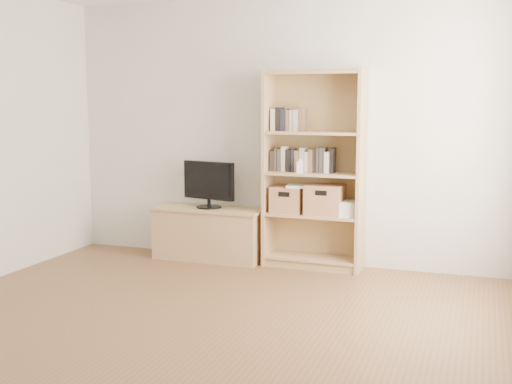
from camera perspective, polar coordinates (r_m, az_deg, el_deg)
The scene contains 12 objects.
floor at distance 4.32m, azimuth -7.74°, elevation -13.60°, with size 4.50×5.00×0.01m, color brown.
back_wall at distance 6.35m, azimuth 2.47°, elevation 5.42°, with size 4.50×0.02×2.60m, color silver.
tv_stand at distance 6.54m, azimuth -4.17°, elevation -3.79°, with size 1.10×0.41×0.50m, color tan.
bookshelf at distance 6.12m, azimuth 5.14°, elevation 1.95°, with size 0.94×0.34×1.89m, color tan.
television at distance 6.45m, azimuth -4.21°, elevation 0.62°, with size 0.59×0.05×0.46m, color black.
books_row_mid at distance 6.13m, azimuth 5.20°, elevation 2.73°, with size 0.77×0.15×0.21m, color #302620.
books_row_upper at distance 6.16m, azimuth 3.36°, elevation 6.43°, with size 0.41×0.15×0.21m, color #302620.
baby_monitor at distance 6.04m, azimuth 3.92°, elevation 2.21°, with size 0.06×0.04×0.11m, color white.
basket_left at distance 6.22m, azimuth 2.86°, elevation -0.66°, with size 0.31×0.25×0.25m, color #B37B51.
basket_right at distance 6.12m, azimuth 6.13°, elevation -0.68°, with size 0.35×0.29×0.29m, color #B37B51.
laptop at distance 6.15m, azimuth 4.24°, elevation 0.53°, with size 0.32×0.22×0.02m, color white.
magazine_stack at distance 6.08m, azimuth 8.04°, elevation -1.56°, with size 0.18×0.26×0.12m, color silver.
Camera 1 is at (1.87, -3.56, 1.58)m, focal length 45.00 mm.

